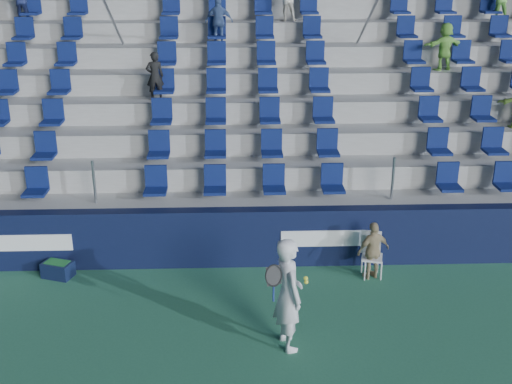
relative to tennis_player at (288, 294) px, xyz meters
The scene contains 7 objects.
ground 1.17m from the tennis_player, 155.29° to the right, with size 70.00×70.00×0.00m, color #307150.
sponsor_wall 2.95m from the tennis_player, 102.15° to the left, with size 24.00×0.32×1.20m.
grandstand 8.07m from the tennis_player, 94.47° to the left, with size 24.00×8.17×6.63m.
tennis_player is the anchor object (origin of this frame).
line_judge_chair 3.01m from the tennis_player, 52.30° to the left, with size 0.47×0.49×0.89m.
line_judge 2.89m from the tennis_player, 50.56° to the left, with size 0.68×0.28×1.16m, color tan.
ball_bin 5.00m from the tennis_player, 150.09° to the left, with size 0.65×0.53×0.32m.
Camera 1 is at (-0.19, -8.49, 6.04)m, focal length 45.00 mm.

